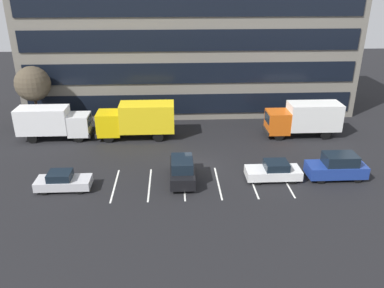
% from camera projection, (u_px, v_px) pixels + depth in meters
% --- Properties ---
extents(ground_plane, '(120.00, 120.00, 0.00)m').
position_uv_depth(ground_plane, '(199.00, 167.00, 34.20)').
color(ground_plane, black).
extents(office_building, '(38.78, 11.47, 14.40)m').
position_uv_depth(office_building, '(189.00, 50.00, 47.80)').
color(office_building, slate).
rests_on(office_building, ground_plane).
extents(lot_markings, '(14.14, 5.40, 0.01)m').
position_uv_depth(lot_markings, '(201.00, 183.00, 31.45)').
color(lot_markings, silver).
rests_on(lot_markings, ground_plane).
extents(box_truck_yellow_all, '(8.02, 2.66, 3.72)m').
position_uv_depth(box_truck_yellow_all, '(137.00, 119.00, 39.57)').
color(box_truck_yellow_all, yellow).
rests_on(box_truck_yellow_all, ground_plane).
extents(box_truck_orange, '(7.74, 2.56, 3.59)m').
position_uv_depth(box_truck_orange, '(304.00, 118.00, 40.11)').
color(box_truck_orange, '#D85914').
rests_on(box_truck_orange, ground_plane).
extents(box_truck_white, '(7.36, 2.44, 3.41)m').
position_uv_depth(box_truck_white, '(53.00, 122.00, 39.36)').
color(box_truck_white, white).
rests_on(box_truck_white, ground_plane).
extents(suv_black, '(1.96, 4.62, 2.09)m').
position_uv_depth(suv_black, '(182.00, 170.00, 31.42)').
color(suv_black, black).
rests_on(suv_black, ground_plane).
extents(suv_navy, '(4.79, 2.03, 2.16)m').
position_uv_depth(suv_navy, '(337.00, 167.00, 31.90)').
color(suv_navy, navy).
rests_on(suv_navy, ground_plane).
extents(sedan_silver, '(4.26, 1.78, 1.53)m').
position_uv_depth(sedan_silver, '(63.00, 181.00, 30.27)').
color(sedan_silver, silver).
rests_on(sedan_silver, ground_plane).
extents(sedan_white, '(4.51, 1.89, 1.61)m').
position_uv_depth(sedan_white, '(274.00, 171.00, 31.77)').
color(sedan_white, white).
rests_on(sedan_white, ground_plane).
extents(bare_tree, '(3.71, 3.71, 6.96)m').
position_uv_depth(bare_tree, '(33.00, 84.00, 40.80)').
color(bare_tree, '#473323').
rests_on(bare_tree, ground_plane).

